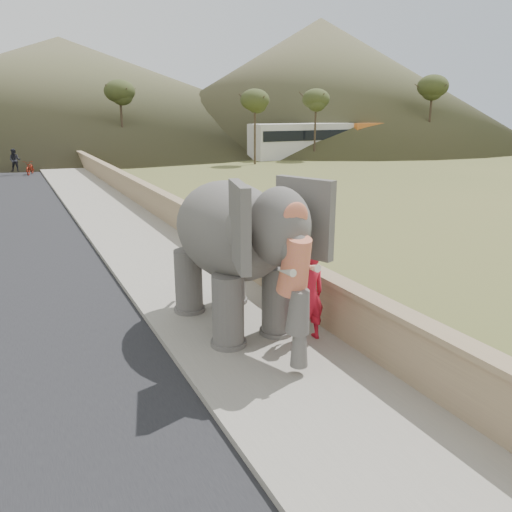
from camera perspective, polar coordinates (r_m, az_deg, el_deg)
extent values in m
plane|color=olive|center=(10.17, -2.47, -8.56)|extent=(160.00, 160.00, 0.00)
cube|color=#9E9687|center=(19.27, -14.74, 3.19)|extent=(3.00, 120.00, 0.15)
cube|color=tan|center=(19.56, -10.10, 5.09)|extent=(0.30, 120.00, 1.10)
imported|color=brown|center=(21.34, 4.69, 6.64)|extent=(1.83, 1.26, 1.41)
imported|color=silver|center=(48.31, 1.94, 12.09)|extent=(4.41, 2.25, 1.44)
cube|color=silver|center=(47.82, 5.68, 12.98)|extent=(11.10, 2.96, 3.10)
cube|color=orange|center=(53.69, 15.34, 12.85)|extent=(11.02, 2.61, 3.10)
cone|color=brown|center=(72.42, 7.21, 19.15)|extent=(56.00, 56.00, 16.00)
cone|color=brown|center=(78.97, -21.14, 17.27)|extent=(80.00, 80.00, 14.00)
imported|color=red|center=(9.19, 6.03, -4.38)|extent=(0.65, 0.43, 1.78)
imported|color=maroon|center=(38.11, -24.42, 9.17)|extent=(1.07, 1.91, 0.95)
imported|color=black|center=(38.04, -25.84, 9.82)|extent=(0.87, 0.75, 1.54)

